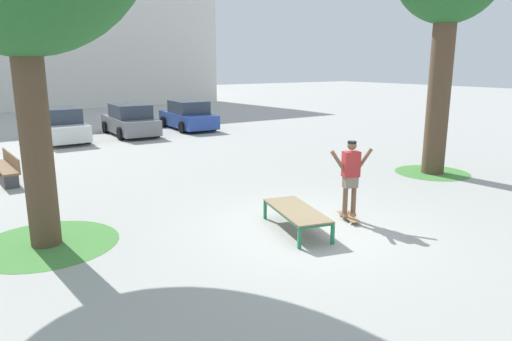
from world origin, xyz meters
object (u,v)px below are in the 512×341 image
skate_box (296,212)px  park_bench (6,167)px  car_white (59,126)px  car_grey (130,121)px  car_blue (188,116)px  skateboard (349,217)px  skater (351,173)px

skate_box → park_bench: (-4.46, 8.02, 0.03)m
skate_box → car_white: car_white is taller
car_grey → car_blue: (3.27, 0.38, 0.00)m
car_blue → park_bench: car_blue is taller
skateboard → skater: 0.99m
skateboard → car_grey: size_ratio=0.19×
car_white → skate_box: bearing=-83.9°
skateboard → car_blue: size_ratio=0.19×
skate_box → park_bench: park_bench is taller
skate_box → car_blue: bearing=72.1°
skateboard → park_bench: (-5.85, 8.16, 0.37)m
skateboard → park_bench: size_ratio=0.34×
skater → car_white: (-2.98, 14.95, -0.38)m
skater → park_bench: skater is taller
skate_box → skateboard: 1.43m
car_white → skateboard: bearing=-78.7°
skate_box → skater: size_ratio=1.20×
skateboard → car_white: (-2.98, 14.95, 0.61)m
car_white → car_grey: size_ratio=0.99×
car_grey → park_bench: (-6.13, -6.84, -0.24)m
car_grey → car_blue: size_ratio=1.00×
skateboard → car_blue: 15.80m
skate_box → skateboard: (1.38, -0.14, -0.34)m
skateboard → skater: bearing=70.3°
car_white → car_blue: 6.54m
skateboard → car_white: car_white is taller
car_white → park_bench: car_white is taller
skate_box → skater: 1.54m
skate_box → car_grey: car_grey is taller
skateboard → car_blue: (3.55, 15.38, 0.61)m
skater → skate_box: bearing=174.5°
car_grey → skateboard: bearing=-91.1°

